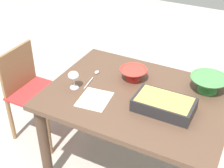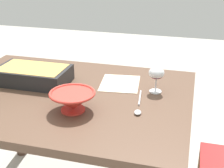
% 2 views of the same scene
% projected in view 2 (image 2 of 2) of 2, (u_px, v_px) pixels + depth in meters
% --- Properties ---
extents(dining_table, '(1.23, 0.91, 0.73)m').
position_uv_depth(dining_table, '(66.00, 114.00, 1.60)').
color(dining_table, brown).
rests_on(dining_table, ground_plane).
extents(wine_glass, '(0.08, 0.08, 0.13)m').
position_uv_depth(wine_glass, '(156.00, 74.00, 1.52)').
color(wine_glass, white).
rests_on(wine_glass, dining_table).
extents(casserole_dish, '(0.37, 0.22, 0.08)m').
position_uv_depth(casserole_dish, '(33.00, 74.00, 1.65)').
color(casserole_dish, '#262628').
rests_on(casserole_dish, dining_table).
extents(small_bowl, '(0.20, 0.20, 0.09)m').
position_uv_depth(small_bowl, '(73.00, 100.00, 1.36)').
color(small_bowl, red).
rests_on(small_bowl, dining_table).
extents(serving_spoon, '(0.05, 0.25, 0.01)m').
position_uv_depth(serving_spoon, '(138.00, 107.00, 1.40)').
color(serving_spoon, silver).
rests_on(serving_spoon, dining_table).
extents(napkin, '(0.22, 0.25, 0.00)m').
position_uv_depth(napkin, '(120.00, 83.00, 1.66)').
color(napkin, beige).
rests_on(napkin, dining_table).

